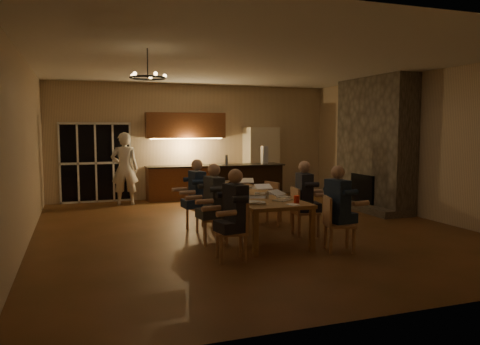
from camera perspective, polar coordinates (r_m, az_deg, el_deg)
The scene contains 43 objects.
floor at distance 9.28m, azimuth 1.20°, elevation -6.87°, with size 9.00×9.00×0.00m, color brown.
back_wall at distance 13.40m, azimuth -5.60°, elevation 3.80°, with size 8.00×0.04×3.20m, color beige.
left_wall at distance 8.53m, azimuth -24.97°, elevation 2.40°, with size 0.04×9.00×3.20m, color beige.
right_wall at distance 11.14m, azimuth 21.00°, elevation 3.14°, with size 0.04×9.00×3.20m, color beige.
ceiling at distance 9.15m, azimuth 1.24°, elevation 13.25°, with size 8.00×9.00×0.04m, color white.
french_doors at distance 13.00m, azimuth -17.17°, elevation 1.10°, with size 1.86×0.08×2.10m, color black.
fireplace at distance 11.89m, azimuth 16.07°, elevation 3.41°, with size 0.58×2.50×3.20m, color #696053.
kitchenette at distance 13.03m, azimuth -6.53°, elevation 1.98°, with size 2.24×0.68×2.40m, color brown, non-canonical shape.
refrigerator at distance 13.66m, azimuth 2.56°, elevation 1.33°, with size 0.90×0.68×2.00m, color beige.
dining_table at distance 8.80m, azimuth 1.30°, elevation -5.05°, with size 1.10×3.14×0.75m, color #A87E43.
bar_island at distance 11.71m, azimuth 0.87°, elevation -1.61°, with size 1.77×0.68×1.08m, color black.
chair_left_near at distance 7.01m, azimuth -1.09°, elevation -7.17°, with size 0.44×0.44×0.89m, color tan, non-canonical shape.
chair_left_mid at distance 8.04m, azimuth -3.03°, elevation -5.55°, with size 0.44×0.44×0.89m, color tan, non-canonical shape.
chair_left_far at distance 9.14m, azimuth -4.90°, elevation -4.23°, with size 0.44×0.44×0.89m, color tan, non-canonical shape.
chair_right_near at distance 7.69m, azimuth 12.04°, elevation -6.16°, with size 0.44×0.44×0.89m, color tan, non-canonical shape.
chair_right_mid at distance 8.70m, azimuth 7.98°, elevation -4.76°, with size 0.44×0.44×0.89m, color tan, non-canonical shape.
chair_right_far at distance 9.69m, azimuth 4.82°, elevation -3.67°, with size 0.44×0.44×0.89m, color tan, non-canonical shape.
person_left_near at distance 6.95m, azimuth -0.56°, elevation -5.22°, with size 0.60×0.60×1.38m, color #252630, non-canonical shape.
person_right_near at distance 7.72m, azimuth 11.76°, elevation -4.26°, with size 0.60×0.60×1.38m, color navy, non-canonical shape.
person_left_mid at distance 8.02m, azimuth -3.17°, elevation -3.80°, with size 0.60×0.60×1.38m, color #3A4044, non-canonical shape.
person_right_mid at distance 8.68m, azimuth 7.82°, elevation -3.13°, with size 0.60×0.60×1.38m, color #252630, non-canonical shape.
person_left_far at distance 9.08m, azimuth -5.23°, elevation -2.73°, with size 0.60×0.60×1.38m, color navy, non-canonical shape.
standing_person at distance 12.37m, azimuth -13.89°, elevation 0.46°, with size 0.68×0.45×1.88m, color silver.
chandelier at distance 7.50m, azimuth -11.18°, elevation 11.26°, with size 0.56×0.56×0.03m, color black.
laptop_a at distance 7.67m, azimuth 1.92°, elevation -2.91°, with size 0.32×0.28×0.23m, color silver, non-canonical shape.
laptop_b at distance 7.99m, azimuth 5.21°, elevation -2.60°, with size 0.32×0.28×0.23m, color silver, non-canonical shape.
laptop_c at distance 8.62m, azimuth -0.07°, elevation -1.98°, with size 0.32×0.28×0.23m, color silver, non-canonical shape.
laptop_d at distance 8.76m, azimuth 3.09°, elevation -1.87°, with size 0.32×0.28×0.23m, color silver, non-canonical shape.
laptop_e at distance 9.72m, azimuth -2.39°, elevation -1.15°, with size 0.32×0.28×0.23m, color silver, non-canonical shape.
laptop_f at distance 9.78m, azimuth 0.79°, elevation -1.10°, with size 0.32×0.28×0.23m, color silver, non-canonical shape.
mug_front at distance 8.26m, azimuth 2.08°, elevation -2.76°, with size 0.09×0.09×0.10m, color white.
mug_mid at distance 9.30m, azimuth 0.32°, elevation -1.83°, with size 0.08×0.08×0.10m, color white.
mug_back at distance 9.33m, azimuth -2.62°, elevation -1.81°, with size 0.08×0.08×0.10m, color white.
redcup_near at distance 7.76m, azimuth 6.91°, elevation -3.25°, with size 0.09×0.09×0.12m, color red.
redcup_mid at distance 8.99m, azimuth -2.44°, elevation -2.02°, with size 0.09×0.09×0.12m, color red.
can_silver at distance 8.15m, azimuth 3.30°, elevation -2.79°, with size 0.06×0.06×0.12m, color #B2B2B7.
can_cola at distance 10.03m, azimuth -2.54°, elevation -1.25°, with size 0.06×0.06×0.12m, color #3F0F0C.
plate_near at distance 8.34m, azimuth 5.28°, elevation -2.98°, with size 0.26×0.26×0.02m, color white.
plate_left at distance 7.74m, azimuth 1.60°, elevation -3.61°, with size 0.25×0.25×0.02m, color white.
plate_far at distance 9.50m, azimuth 2.06°, elevation -1.93°, with size 0.27×0.27×0.02m, color white.
notepad at distance 7.54m, azimuth 6.49°, elevation -3.91°, with size 0.14×0.20×0.01m, color white.
bar_bottle at distance 11.41m, azimuth -1.65°, elevation 1.53°, with size 0.07×0.07×0.24m, color #99999E.
bar_blender at distance 11.90m, azimuth 2.98°, elevation 2.17°, with size 0.14×0.14×0.44m, color silver.
Camera 1 is at (-3.18, -8.49, 1.97)m, focal length 35.00 mm.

